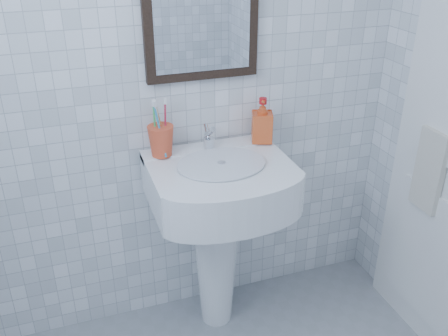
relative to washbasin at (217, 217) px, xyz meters
name	(u,v)px	position (x,y,z in m)	size (l,w,h in m)	color
wall_back	(170,78)	(-0.14, 0.21, 0.62)	(2.20, 0.02, 2.50)	white
washbasin	(217,217)	(0.00, 0.00, 0.00)	(0.61, 0.45, 0.94)	white
faucet	(209,139)	(0.00, 0.11, 0.35)	(0.05, 0.11, 0.13)	silver
toothbrush_cup	(161,141)	(-0.22, 0.11, 0.37)	(0.11, 0.11, 0.14)	#DD4A29
soap_dispenser	(262,120)	(0.26, 0.11, 0.41)	(0.09, 0.10, 0.21)	red
wall_mirror	(201,6)	(0.00, 0.19, 0.92)	(0.50, 0.04, 0.62)	black
towel_ring	(441,133)	(0.92, -0.30, 0.42)	(0.18, 0.18, 0.01)	silver
hand_towel	(429,171)	(0.90, -0.30, 0.24)	(0.03, 0.16, 0.38)	silver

